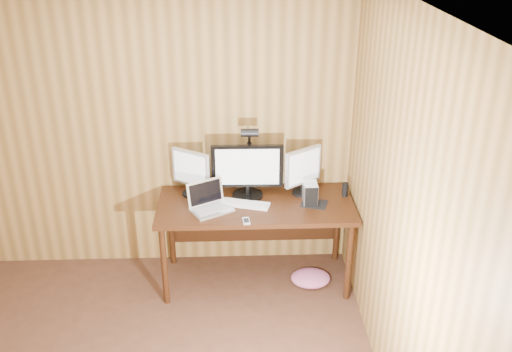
{
  "coord_description": "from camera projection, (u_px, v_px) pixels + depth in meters",
  "views": [
    {
      "loc": [
        0.77,
        -2.47,
        2.95
      ],
      "look_at": [
        0.93,
        1.58,
        1.02
      ],
      "focal_mm": 40.0,
      "sensor_mm": 36.0,
      "label": 1
    }
  ],
  "objects": [
    {
      "name": "hard_drive",
      "position": [
        310.0,
        193.0,
        4.62
      ],
      "size": [
        0.11,
        0.16,
        0.18
      ],
      "rotation": [
        0.0,
        0.0,
        0.01
      ],
      "color": "silver",
      "rests_on": "desk"
    },
    {
      "name": "mousepad",
      "position": [
        314.0,
        204.0,
        4.64
      ],
      "size": [
        0.25,
        0.22,
        0.0
      ],
      "primitive_type": "cube",
      "rotation": [
        0.0,
        0.0,
        -0.31
      ],
      "color": "black",
      "rests_on": "desk"
    },
    {
      "name": "monitor_center",
      "position": [
        247.0,
        170.0,
        4.66
      ],
      "size": [
        0.59,
        0.26,
        0.46
      ],
      "rotation": [
        0.0,
        0.0,
        -0.02
      ],
      "color": "black",
      "rests_on": "desk"
    },
    {
      "name": "mouse",
      "position": [
        314.0,
        201.0,
        4.63
      ],
      "size": [
        0.08,
        0.12,
        0.04
      ],
      "primitive_type": "ellipsoid",
      "rotation": [
        0.0,
        0.0,
        -0.08
      ],
      "color": "black",
      "rests_on": "mousepad"
    },
    {
      "name": "keyboard",
      "position": [
        244.0,
        204.0,
        4.62
      ],
      "size": [
        0.43,
        0.23,
        0.02
      ],
      "rotation": [
        0.0,
        0.0,
        -0.28
      ],
      "color": "white",
      "rests_on": "desk"
    },
    {
      "name": "fabric_pile",
      "position": [
        311.0,
        278.0,
        4.89
      ],
      "size": [
        0.37,
        0.31,
        0.11
      ],
      "primitive_type": null,
      "rotation": [
        0.0,
        0.0,
        -0.1
      ],
      "color": "#D26597",
      "rests_on": "floor"
    },
    {
      "name": "desk",
      "position": [
        255.0,
        212.0,
        4.77
      ],
      "size": [
        1.6,
        0.7,
        0.75
      ],
      "color": "#32180A",
      "rests_on": "floor"
    },
    {
      "name": "monitor_right",
      "position": [
        303.0,
        170.0,
        4.71
      ],
      "size": [
        0.31,
        0.23,
        0.4
      ],
      "rotation": [
        0.0,
        0.0,
        0.6
      ],
      "color": "black",
      "rests_on": "desk"
    },
    {
      "name": "phone",
      "position": [
        246.0,
        221.0,
        4.37
      ],
      "size": [
        0.06,
        0.11,
        0.01
      ],
      "rotation": [
        0.0,
        0.0,
        0.11
      ],
      "color": "silver",
      "rests_on": "desk"
    },
    {
      "name": "laptop",
      "position": [
        209.0,
        202.0,
        4.54
      ],
      "size": [
        0.39,
        0.36,
        0.22
      ],
      "rotation": [
        0.0,
        0.0,
        0.51
      ],
      "color": "silver",
      "rests_on": "desk"
    },
    {
      "name": "speaker",
      "position": [
        345.0,
        190.0,
        4.74
      ],
      "size": [
        0.05,
        0.05,
        0.12
      ],
      "primitive_type": "cylinder",
      "color": "black",
      "rests_on": "desk"
    },
    {
      "name": "room_shell",
      "position": [
        87.0,
        270.0,
        2.93
      ],
      "size": [
        4.0,
        4.0,
        4.0
      ],
      "color": "#492B1C",
      "rests_on": "ground"
    },
    {
      "name": "desk_lamp",
      "position": [
        250.0,
        149.0,
        4.69
      ],
      "size": [
        0.14,
        0.2,
        0.62
      ],
      "rotation": [
        0.0,
        0.0,
        -0.16
      ],
      "color": "black",
      "rests_on": "desk"
    },
    {
      "name": "monitor_left",
      "position": [
        191.0,
        172.0,
        4.7
      ],
      "size": [
        0.31,
        0.21,
        0.39
      ],
      "rotation": [
        0.0,
        0.0,
        -0.56
      ],
      "color": "black",
      "rests_on": "desk"
    }
  ]
}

